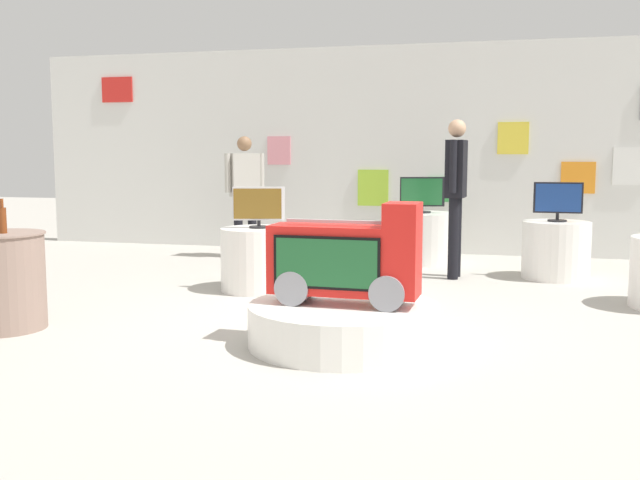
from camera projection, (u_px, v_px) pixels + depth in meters
name	position (u px, v px, depth m)	size (l,w,h in m)	color
ground_plane	(332.00, 327.00, 6.00)	(30.00, 30.00, 0.00)	#B2ADA3
back_wall_display	(410.00, 150.00, 10.43)	(11.50, 0.13, 2.95)	silver
main_display_pedestal	(344.00, 325.00, 5.42)	(1.43, 1.43, 0.31)	white
novelty_firetruck_tv	(347.00, 263.00, 5.35)	(1.11, 0.42, 0.76)	gray
display_pedestal_left_rear	(259.00, 259.00, 7.59)	(0.80, 0.80, 0.65)	white
tv_on_left_rear	(259.00, 206.00, 7.52)	(0.53, 0.20, 0.43)	black
display_pedestal_right_rear	(556.00, 250.00, 8.31)	(0.76, 0.76, 0.65)	white
tv_on_right_rear	(558.00, 200.00, 8.24)	(0.54, 0.21, 0.45)	black
display_pedestal_far_right	(421.00, 238.00, 9.53)	(0.88, 0.88, 0.65)	white
tv_on_far_right	(422.00, 194.00, 9.46)	(0.57, 0.23, 0.47)	black
side_table_round	(2.00, 280.00, 5.90)	(0.70, 0.70, 0.79)	gray
bottle_on_side_table	(2.00, 219.00, 5.80)	(0.06, 0.06, 0.28)	brown
shopper_browsing_near_truck	(245.00, 187.00, 9.93)	(0.46, 0.39, 1.65)	black
shopper_browsing_rear	(456.00, 185.00, 8.28)	(0.23, 0.56, 1.80)	black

